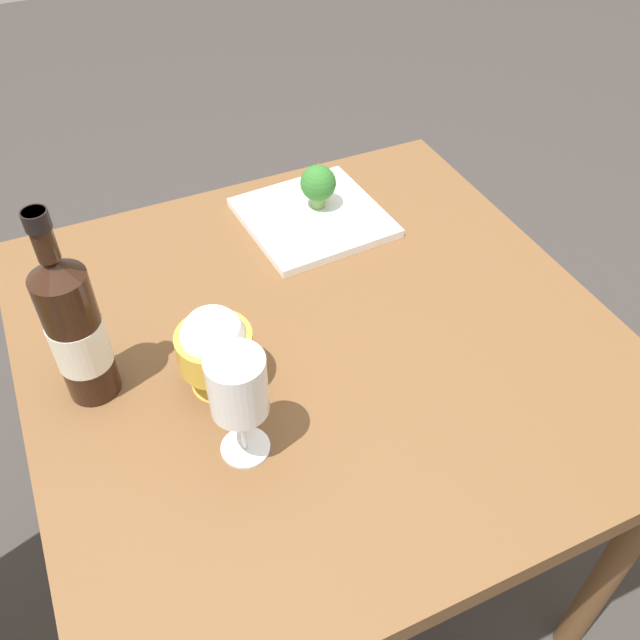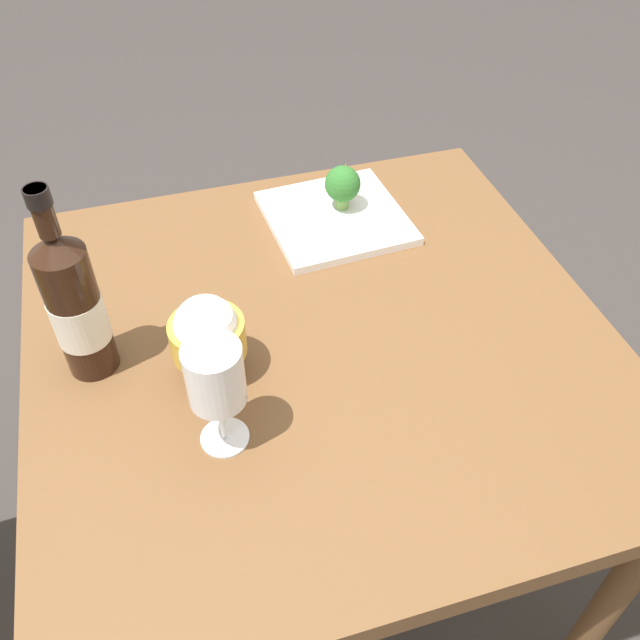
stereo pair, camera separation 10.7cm
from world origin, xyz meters
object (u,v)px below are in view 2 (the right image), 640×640
rice_bowl (208,337)px  serving_plate (335,218)px  wine_bottle (75,305)px  broccoli_floret (343,185)px  wine_glass (215,378)px  carrot_garnish_left (345,178)px

rice_bowl → serving_plate: bearing=136.8°
serving_plate → wine_bottle: bearing=-62.1°
broccoli_floret → wine_glass: bearing=-34.7°
serving_plate → carrot_garnish_left: (-0.07, 0.04, 0.04)m
wine_bottle → wine_glass: 0.25m
wine_bottle → carrot_garnish_left: (-0.31, 0.50, -0.07)m
rice_bowl → serving_plate: rice_bowl is taller
wine_glass → serving_plate: (-0.44, 0.30, -0.12)m
serving_plate → broccoli_floret: size_ratio=3.10×
rice_bowl → broccoli_floret: 0.45m
wine_glass → carrot_garnish_left: (-0.50, 0.34, -0.08)m
wine_bottle → wine_glass: size_ratio=1.77×
wine_bottle → rice_bowl: 0.19m
wine_glass → serving_plate: bearing=145.8°
carrot_garnish_left → wine_glass: bearing=-33.9°
wine_bottle → rice_bowl: size_ratio=2.24×
carrot_garnish_left → wine_bottle: bearing=-58.4°
rice_bowl → carrot_garnish_left: (-0.38, 0.33, -0.02)m
wine_glass → broccoli_floret: bearing=145.3°
broccoli_floret → carrot_garnish_left: (-0.05, 0.02, -0.02)m
rice_bowl → broccoli_floret: (-0.33, 0.31, -0.01)m
wine_bottle → broccoli_floret: bearing=118.7°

